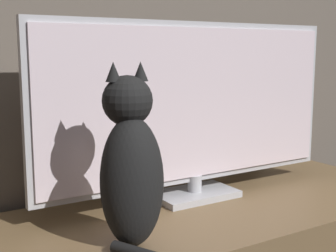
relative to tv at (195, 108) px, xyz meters
The scene contains 2 objects.
tv is the anchor object (origin of this frame).
cat 0.41m from the tv, 146.52° to the right, with size 0.17×0.28×0.43m.
Camera 1 is at (-0.72, -0.15, 0.99)m, focal length 50.00 mm.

